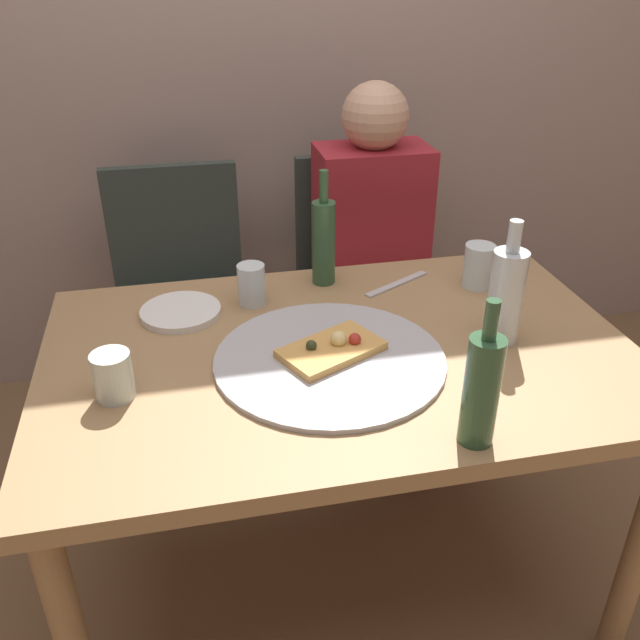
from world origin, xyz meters
TOP-DOWN VIEW (x-y plane):
  - ground_plane at (0.00, 0.00)m, footprint 8.00×8.00m
  - back_wall at (0.00, 1.22)m, footprint 6.00×0.10m
  - dining_table at (0.00, 0.00)m, footprint 1.33×0.86m
  - pizza_tray at (-0.04, -0.05)m, footprint 0.51×0.51m
  - pizza_slice_last at (-0.03, -0.03)m, footprint 0.25×0.21m
  - wine_bottle at (0.37, -0.04)m, footprint 0.08×0.08m
  - beer_bottle at (0.17, -0.36)m, footprint 0.07×0.07m
  - water_bottle at (0.04, 0.34)m, footprint 0.06×0.06m
  - tumbler_near at (0.43, 0.23)m, footprint 0.08×0.08m
  - tumbler_far at (-0.49, -0.08)m, footprint 0.08×0.08m
  - wine_glass at (-0.17, 0.26)m, footprint 0.07×0.07m
  - plate_stack at (-0.35, 0.23)m, footprint 0.20×0.20m
  - table_knife at (0.22, 0.28)m, footprint 0.20×0.12m
  - chair_left at (-0.35, 0.83)m, footprint 0.44×0.44m
  - chair_right at (0.29, 0.83)m, footprint 0.44×0.44m
  - guest_in_sweater at (0.29, 0.68)m, footprint 0.36×0.56m

SIDE VIEW (x-z plane):
  - ground_plane at x=0.00m, z-range 0.00..0.00m
  - chair_left at x=-0.35m, z-range 0.06..0.96m
  - chair_right at x=0.29m, z-range 0.06..0.96m
  - guest_in_sweater at x=0.29m, z-range 0.06..1.23m
  - dining_table at x=0.00m, z-range 0.28..1.01m
  - table_knife at x=0.22m, z-range 0.73..0.74m
  - pizza_tray at x=-0.04m, z-range 0.73..0.74m
  - plate_stack at x=-0.35m, z-range 0.73..0.75m
  - pizza_slice_last at x=-0.03m, z-range 0.73..0.78m
  - tumbler_far at x=-0.49m, z-range 0.73..0.83m
  - wine_glass at x=-0.17m, z-range 0.73..0.83m
  - tumbler_near at x=0.43m, z-range 0.73..0.85m
  - beer_bottle at x=0.17m, z-range 0.70..0.99m
  - wine_bottle at x=0.37m, z-range 0.70..0.99m
  - water_bottle at x=0.04m, z-range 0.70..1.00m
  - back_wall at x=0.00m, z-range 0.00..2.60m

